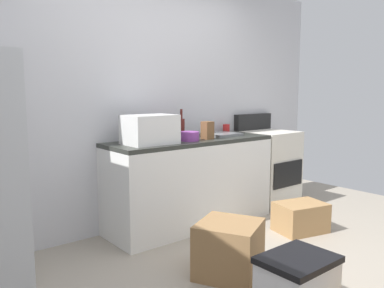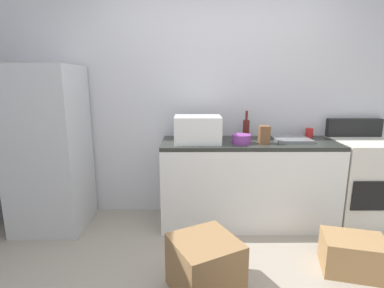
{
  "view_description": "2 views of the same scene",
  "coord_description": "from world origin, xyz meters",
  "views": [
    {
      "loc": [
        -2.2,
        -1.89,
        1.38
      ],
      "look_at": [
        -0.1,
        0.69,
        0.94
      ],
      "focal_mm": 36.72,
      "sensor_mm": 36.0,
      "label": 1
    },
    {
      "loc": [
        -0.31,
        -1.77,
        1.53
      ],
      "look_at": [
        -0.29,
        0.79,
        0.96
      ],
      "focal_mm": 27.54,
      "sensor_mm": 36.0,
      "label": 2
    }
  ],
  "objects": [
    {
      "name": "wall_back",
      "position": [
        0.0,
        1.55,
        1.3
      ],
      "size": [
        5.0,
        0.1,
        2.6
      ],
      "primitive_type": "cube",
      "color": "silver",
      "rests_on": "ground_plane"
    },
    {
      "name": "refrigerator",
      "position": [
        -1.75,
        1.15,
        0.83
      ],
      "size": [
        0.68,
        0.66,
        1.66
      ],
      "primitive_type": "cube",
      "color": "silver",
      "rests_on": "ground_plane"
    },
    {
      "name": "microwave",
      "position": [
        -0.23,
        1.14,
        1.04
      ],
      "size": [
        0.46,
        0.34,
        0.27
      ],
      "primitive_type": "cube",
      "color": "white",
      "rests_on": "kitchen_counter"
    },
    {
      "name": "knife_block",
      "position": [
        0.42,
        1.08,
        0.99
      ],
      "size": [
        0.1,
        0.1,
        0.18
      ],
      "primitive_type": "cube",
      "color": "brown",
      "rests_on": "kitchen_counter"
    },
    {
      "name": "stove_oven",
      "position": [
        1.52,
        1.21,
        0.47
      ],
      "size": [
        0.6,
        0.61,
        1.1
      ],
      "color": "silver",
      "rests_on": "ground_plane"
    },
    {
      "name": "kitchen_counter",
      "position": [
        0.3,
        1.2,
        0.45
      ],
      "size": [
        1.8,
        0.6,
        0.9
      ],
      "color": "white",
      "rests_on": "ground_plane"
    },
    {
      "name": "mixing_bowl",
      "position": [
        0.2,
        1.1,
        0.95
      ],
      "size": [
        0.19,
        0.19,
        0.09
      ],
      "primitive_type": "cylinder",
      "color": "purple",
      "rests_on": "kitchen_counter"
    },
    {
      "name": "cardboard_box_large",
      "position": [
        1.01,
        0.34,
        0.14
      ],
      "size": [
        0.54,
        0.45,
        0.29
      ],
      "primitive_type": "cube",
      "rotation": [
        0.0,
        0.0,
        -0.25
      ],
      "color": "#A37A4C",
      "rests_on": "ground_plane"
    },
    {
      "name": "coffee_mug",
      "position": [
        1.0,
        1.41,
        0.95
      ],
      "size": [
        0.08,
        0.08,
        0.1
      ],
      "primitive_type": "cylinder",
      "color": "red",
      "rests_on": "kitchen_counter"
    },
    {
      "name": "wine_bottle",
      "position": [
        0.29,
        1.35,
        1.01
      ],
      "size": [
        0.07,
        0.07,
        0.3
      ],
      "color": "#591E19",
      "rests_on": "kitchen_counter"
    },
    {
      "name": "sink_basin",
      "position": [
        0.75,
        1.22,
        0.92
      ],
      "size": [
        0.36,
        0.32,
        0.03
      ],
      "primitive_type": "cube",
      "color": "slate",
      "rests_on": "kitchen_counter"
    },
    {
      "name": "cardboard_box_small",
      "position": [
        -0.2,
        0.12,
        0.21
      ],
      "size": [
        0.6,
        0.6,
        0.41
      ],
      "primitive_type": "cube",
      "rotation": [
        0.0,
        0.0,
        0.47
      ],
      "color": "olive",
      "rests_on": "ground_plane"
    }
  ]
}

